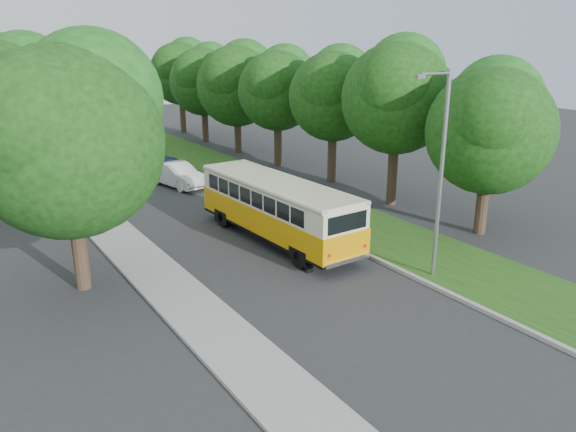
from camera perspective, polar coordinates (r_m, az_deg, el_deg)
ground at (r=22.08m, az=1.94°, el=-6.51°), size 120.00×120.00×0.00m
curb at (r=27.79m, az=2.16°, el=-1.15°), size 0.20×70.00×0.15m
grass_verge at (r=29.14m, az=5.94°, el=-0.35°), size 4.50×70.00×0.13m
sidewalk at (r=24.26m, az=-14.38°, el=-4.64°), size 2.20×70.00×0.12m
treeline at (r=37.62m, az=-10.04°, el=12.69°), size 24.27×41.91×9.46m
lamppost_near at (r=21.60m, az=15.17°, el=4.56°), size 1.71×0.16×8.00m
lamppost_far at (r=33.57m, az=-20.98°, el=8.10°), size 1.71×0.16×7.50m
warning_sign at (r=30.23m, az=-18.43°, el=2.74°), size 0.56×0.10×2.50m
vintage_bus at (r=25.74m, az=-1.11°, el=0.57°), size 2.96×9.98×2.93m
car_silver at (r=28.45m, az=-4.15°, el=0.72°), size 2.38×4.67×1.52m
car_white at (r=36.21m, az=-11.14°, el=4.13°), size 2.50×4.80×1.51m
car_blue at (r=37.55m, az=-11.97°, el=4.58°), size 3.55×5.68×1.54m
car_grey at (r=47.72m, az=-14.75°, el=7.00°), size 2.17×4.71×1.31m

